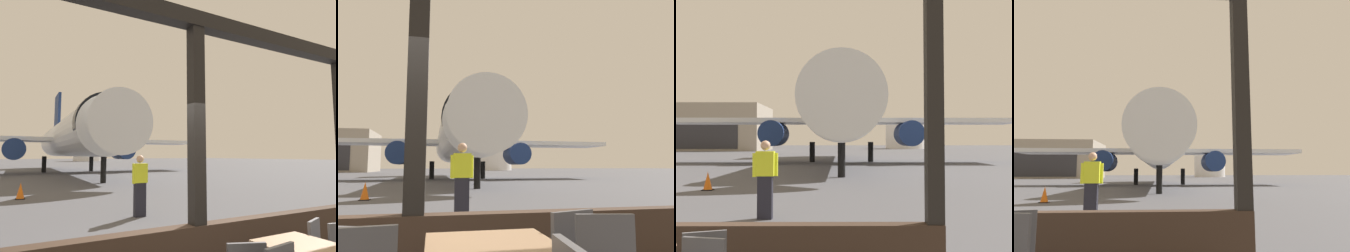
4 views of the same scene
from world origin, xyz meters
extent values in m
plane|color=#4C4C51|center=(0.00, 40.00, 0.00)|extent=(220.00, 220.00, 0.00)
cube|color=black|center=(0.00, 0.00, 1.84)|extent=(0.20, 0.20, 3.69)
cube|color=#8C6B4C|center=(0.53, -1.29, 0.73)|extent=(0.80, 0.80, 0.02)
cube|color=#4C4C51|center=(1.23, -0.96, 0.67)|extent=(0.39, 0.17, 0.41)
cube|color=#4C4C51|center=(1.32, -1.28, 0.68)|extent=(0.40, 0.12, 0.43)
cylinder|color=silver|center=(2.53, 27.58, 3.58)|extent=(3.88, 28.01, 3.88)
cone|color=silver|center=(2.53, 12.28, 3.58)|extent=(3.69, 2.60, 3.69)
cylinder|color=black|center=(2.53, 14.18, 3.73)|extent=(3.96, 0.90, 3.96)
cube|color=silver|center=(-4.83, 27.44, 3.28)|extent=(12.79, 4.20, 0.36)
cube|color=silver|center=(9.90, 27.44, 3.28)|extent=(12.79, 4.20, 0.36)
cylinder|color=navy|center=(-2.61, 26.04, 2.28)|extent=(1.90, 3.20, 1.90)
cylinder|color=navy|center=(7.67, 26.04, 2.28)|extent=(1.90, 3.20, 1.90)
cube|color=navy|center=(2.53, 40.08, 7.92)|extent=(0.36, 4.40, 5.20)
cylinder|color=black|center=(2.53, 14.48, 0.82)|extent=(0.36, 0.36, 1.64)
cylinder|color=black|center=(0.13, 28.44, 0.82)|extent=(0.44, 0.44, 1.64)
cylinder|color=black|center=(4.93, 28.44, 0.82)|extent=(0.44, 0.44, 1.64)
cube|color=black|center=(0.83, 4.21, 0.47)|extent=(0.32, 0.20, 0.95)
cube|color=yellow|center=(0.83, 4.21, 1.23)|extent=(0.40, 0.22, 0.55)
sphere|color=tan|center=(0.83, 4.21, 1.63)|extent=(0.22, 0.22, 0.22)
cylinder|color=yellow|center=(0.60, 4.12, 1.20)|extent=(0.09, 0.09, 0.52)
cylinder|color=yellow|center=(1.05, 4.30, 1.20)|extent=(0.09, 0.09, 0.52)
cone|color=orange|center=(-2.16, 9.44, 0.32)|extent=(0.32, 0.32, 0.65)
cube|color=black|center=(-2.16, 9.44, 0.01)|extent=(0.36, 0.36, 0.03)
cylinder|color=white|center=(16.72, 84.87, 3.07)|extent=(8.72, 8.72, 6.14)
camera|label=1|loc=(-2.34, -3.53, 1.74)|focal=30.45mm
camera|label=2|loc=(0.16, -3.40, 1.22)|focal=35.48mm
camera|label=3|loc=(2.52, -4.84, 1.73)|focal=43.32mm
camera|label=4|loc=(2.56, -4.01, 1.22)|focal=33.33mm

